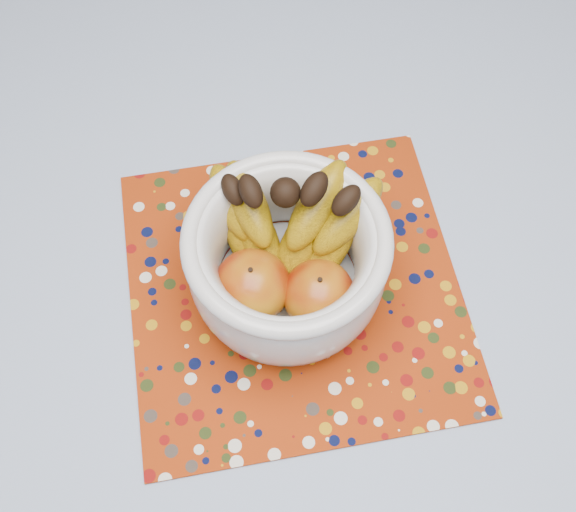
% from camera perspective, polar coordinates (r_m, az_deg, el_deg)
% --- Properties ---
extents(table, '(1.20, 1.20, 0.75)m').
position_cam_1_polar(table, '(0.83, 3.73, -8.81)').
color(table, brown).
rests_on(table, ground).
extents(tablecloth, '(1.32, 1.32, 0.01)m').
position_cam_1_polar(tablecloth, '(0.75, 4.09, -6.80)').
color(tablecloth, '#647EA7').
rests_on(tablecloth, table).
extents(placemat, '(0.48, 0.48, 0.00)m').
position_cam_1_polar(placemat, '(0.77, 0.55, -2.68)').
color(placemat, maroon).
rests_on(placemat, tablecloth).
extents(fruit_bowl, '(0.26, 0.22, 0.17)m').
position_cam_1_polar(fruit_bowl, '(0.70, -0.19, 0.62)').
color(fruit_bowl, silver).
rests_on(fruit_bowl, placemat).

